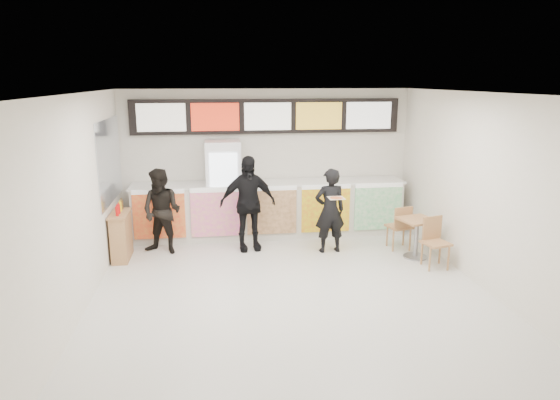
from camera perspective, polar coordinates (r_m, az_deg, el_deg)
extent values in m
plane|color=beige|center=(7.62, 1.57, -11.11)|extent=(7.00, 7.00, 0.00)
plane|color=white|center=(6.92, 1.73, 12.07)|extent=(7.00, 7.00, 0.00)
plane|color=silver|center=(10.52, -1.46, 4.42)|extent=(6.00, 0.00, 6.00)
plane|color=silver|center=(7.27, -22.38, -0.84)|extent=(0.00, 7.00, 7.00)
plane|color=silver|center=(8.15, 22.93, 0.60)|extent=(0.00, 7.00, 7.00)
cube|color=silver|center=(10.33, -1.19, -1.15)|extent=(5.50, 0.70, 1.10)
cube|color=silver|center=(10.20, -1.20, 1.95)|extent=(5.56, 0.76, 0.04)
cube|color=red|center=(9.94, -13.64, -1.80)|extent=(0.99, 0.02, 0.90)
cube|color=#DF31A7|center=(9.89, -7.28, -1.61)|extent=(0.99, 0.02, 0.90)
cube|color=brown|center=(9.95, -0.94, -1.40)|extent=(0.99, 0.02, 0.90)
cube|color=yellow|center=(10.13, 5.25, -1.17)|extent=(0.99, 0.02, 0.90)
cube|color=green|center=(10.43, 11.15, -0.95)|extent=(0.99, 0.02, 0.90)
cube|color=black|center=(10.33, -1.45, 9.55)|extent=(5.50, 0.12, 0.70)
cube|color=silver|center=(10.24, -13.43, 9.16)|extent=(0.95, 0.02, 0.55)
cube|color=red|center=(10.20, -7.41, 9.39)|extent=(0.95, 0.02, 0.55)
cube|color=white|center=(10.26, -1.40, 9.52)|extent=(0.95, 0.02, 0.55)
cube|color=gold|center=(10.43, 4.47, 9.56)|extent=(0.95, 0.02, 0.55)
cube|color=white|center=(10.70, 10.11, 9.49)|extent=(0.95, 0.02, 0.55)
cube|color=white|center=(10.18, -6.45, 1.15)|extent=(0.70, 0.65, 2.00)
cube|color=white|center=(9.84, -6.41, 1.01)|extent=(0.54, 0.02, 1.50)
cylinder|color=#1A9126|center=(10.02, -7.52, -2.32)|extent=(0.07, 0.07, 0.22)
cylinder|color=orange|center=(10.02, -6.72, -2.30)|extent=(0.07, 0.07, 0.22)
cylinder|color=#B62C12|center=(10.03, -5.92, -2.27)|extent=(0.07, 0.07, 0.22)
cylinder|color=blue|center=(10.03, -5.12, -2.24)|extent=(0.07, 0.07, 0.22)
cylinder|color=orange|center=(9.93, -7.59, -0.21)|extent=(0.07, 0.07, 0.22)
cylinder|color=#B62C12|center=(9.93, -6.78, -0.19)|extent=(0.07, 0.07, 0.22)
cylinder|color=blue|center=(9.93, -5.97, -0.16)|extent=(0.07, 0.07, 0.22)
cylinder|color=#1A9126|center=(9.93, -5.17, -0.14)|extent=(0.07, 0.07, 0.22)
cylinder|color=#B62C12|center=(9.84, -7.66, 1.93)|extent=(0.07, 0.07, 0.22)
cylinder|color=blue|center=(9.84, -6.84, 1.96)|extent=(0.07, 0.07, 0.22)
cylinder|color=#1A9126|center=(9.85, -6.03, 1.99)|extent=(0.07, 0.07, 0.22)
cylinder|color=orange|center=(9.85, -5.21, 2.01)|extent=(0.07, 0.07, 0.22)
cylinder|color=blue|center=(9.77, -7.73, 4.12)|extent=(0.07, 0.07, 0.22)
cylinder|color=#1A9126|center=(9.77, -6.91, 4.14)|extent=(0.07, 0.07, 0.22)
cylinder|color=orange|center=(9.78, -6.08, 4.17)|extent=(0.07, 0.07, 0.22)
cylinder|color=#B62C12|center=(9.78, -5.26, 4.19)|extent=(0.07, 0.07, 0.22)
cube|color=#B2B7BF|center=(9.56, -18.89, 4.27)|extent=(0.01, 2.00, 1.50)
imported|color=black|center=(9.35, 5.72, -1.22)|extent=(0.62, 0.43, 1.60)
imported|color=black|center=(9.49, -13.36, -1.30)|extent=(0.96, 0.87, 1.60)
imported|color=black|center=(9.42, -3.71, -0.38)|extent=(1.12, 0.59, 1.82)
cube|color=beige|center=(8.84, 6.44, 0.23)|extent=(0.28, 0.28, 0.01)
cone|color=#CC7233|center=(8.84, 6.44, 0.29)|extent=(0.36, 0.36, 0.02)
cube|color=tan|center=(9.34, 15.44, -2.21)|extent=(0.71, 0.71, 0.04)
cylinder|color=gray|center=(9.44, 15.30, -4.32)|extent=(0.08, 0.08, 0.71)
cylinder|color=gray|center=(9.55, 15.17, -6.25)|extent=(0.43, 0.43, 0.03)
cube|color=tan|center=(9.02, 17.38, -4.74)|extent=(0.50, 0.50, 0.04)
cube|color=tan|center=(9.11, 17.00, -3.03)|extent=(0.39, 0.12, 0.41)
cube|color=tan|center=(9.83, 13.45, -2.96)|extent=(0.50, 0.50, 0.04)
cube|color=tan|center=(9.60, 13.92, -1.99)|extent=(0.39, 0.12, 0.41)
cube|color=tan|center=(9.48, -17.68, -4.04)|extent=(0.28, 0.74, 0.83)
cube|color=tan|center=(9.36, -17.87, -1.52)|extent=(0.31, 0.77, 0.04)
cylinder|color=red|center=(9.14, -18.13, -1.24)|extent=(0.06, 0.06, 0.17)
cylinder|color=red|center=(9.29, -17.96, -0.99)|extent=(0.06, 0.06, 0.17)
cylinder|color=yellow|center=(9.44, -17.80, -0.75)|extent=(0.06, 0.06, 0.17)
cylinder|color=brown|center=(9.58, -17.66, -0.54)|extent=(0.06, 0.06, 0.17)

